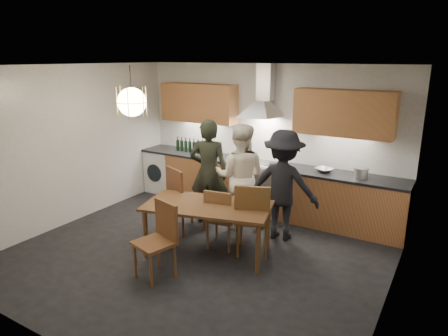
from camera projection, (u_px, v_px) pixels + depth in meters
The scene contains 17 objects.
ground at pixel (198, 253), 5.69m from camera, with size 5.00×5.00×0.00m, color black.
room_shell at pixel (196, 136), 5.23m from camera, with size 5.02×4.52×2.61m.
counter_run at pixel (260, 187), 7.17m from camera, with size 5.00×0.62×0.90m.
range_stove at pixel (259, 187), 7.18m from camera, with size 0.90×0.60×0.92m.
wall_fixtures at pixel (264, 107), 6.89m from camera, with size 4.30×0.54×1.10m.
pendant_lamp at pixel (132, 102), 5.54m from camera, with size 0.43×0.43×0.70m.
dining_table at pixel (208, 210), 5.55m from camera, with size 1.90×1.28×0.73m.
chair_back_left at pixel (182, 195), 6.28m from camera, with size 0.63×0.63×1.06m.
chair_back_mid at pixel (220, 215), 5.70m from camera, with size 0.47×0.47×0.91m.
chair_back_right at pixel (253, 215), 5.48m from camera, with size 0.62×0.62×1.06m.
chair_front at pixel (160, 235), 5.00m from camera, with size 0.54×0.54×0.97m.
person_left at pixel (209, 172), 6.55m from camera, with size 0.64×0.42×1.76m, color black.
person_mid at pixel (240, 176), 6.40m from camera, with size 0.83×0.65×1.71m, color white.
person_right at pixel (283, 185), 6.00m from camera, with size 1.09×0.63×1.69m, color black.
mixing_bowl at pixel (324, 170), 6.48m from camera, with size 0.27×0.27×0.07m, color silver.
stock_pot at pixel (361, 173), 6.15m from camera, with size 0.22×0.22×0.15m, color silver.
wine_bottles at pixel (192, 146), 7.77m from camera, with size 0.75×0.07×0.28m.
Camera 1 is at (2.97, -4.23, 2.71)m, focal length 32.00 mm.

